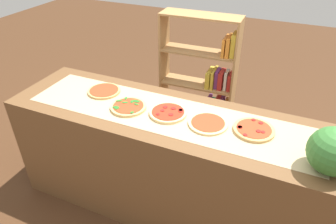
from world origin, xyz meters
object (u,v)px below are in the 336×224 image
(pizza_plain_3, at_px, (208,123))
(bookshelf, at_px, (206,93))
(pizza_spinach_1, at_px, (128,107))
(pizza_pepperoni_4, at_px, (254,130))
(pizza_plain_0, at_px, (104,91))
(pizza_pepperoni_2, at_px, (168,113))
(watermelon, at_px, (333,151))

(pizza_plain_3, bearing_deg, bookshelf, 107.20)
(pizza_spinach_1, xyz_separation_m, pizza_pepperoni_4, (0.91, 0.08, -0.00))
(pizza_plain_3, bearing_deg, pizza_pepperoni_4, 9.17)
(pizza_plain_0, xyz_separation_m, pizza_pepperoni_2, (0.60, -0.10, 0.00))
(pizza_spinach_1, distance_m, pizza_pepperoni_4, 0.91)
(pizza_pepperoni_4, distance_m, bookshelf, 1.15)
(pizza_plain_3, xyz_separation_m, pizza_pepperoni_4, (0.30, 0.05, 0.00))
(bookshelf, bearing_deg, pizza_plain_0, -124.73)
(pizza_spinach_1, relative_size, bookshelf, 0.19)
(pizza_pepperoni_2, xyz_separation_m, watermelon, (1.05, -0.16, 0.12))
(pizza_plain_3, height_order, watermelon, watermelon)
(pizza_plain_0, bearing_deg, pizza_spinach_1, -23.95)
(pizza_plain_3, distance_m, watermelon, 0.77)
(pizza_spinach_1, distance_m, watermelon, 1.36)
(pizza_spinach_1, bearing_deg, watermelon, -5.23)
(watermelon, bearing_deg, pizza_pepperoni_2, 171.24)
(pizza_pepperoni_2, height_order, watermelon, watermelon)
(pizza_plain_0, height_order, pizza_spinach_1, pizza_spinach_1)
(pizza_pepperoni_2, bearing_deg, watermelon, -8.76)
(pizza_plain_0, relative_size, pizza_pepperoni_4, 0.96)
(pizza_pepperoni_4, distance_m, watermelon, 0.51)
(pizza_spinach_1, height_order, watermelon, watermelon)
(pizza_pepperoni_2, bearing_deg, pizza_plain_0, 170.99)
(pizza_pepperoni_2, relative_size, watermelon, 0.98)
(pizza_spinach_1, height_order, pizza_pepperoni_2, same)
(pizza_plain_3, bearing_deg, pizza_plain_0, 173.74)
(pizza_plain_0, distance_m, pizza_pepperoni_4, 1.21)
(pizza_pepperoni_4, bearing_deg, pizza_spinach_1, -174.76)
(pizza_plain_0, bearing_deg, pizza_pepperoni_2, -9.01)
(pizza_plain_0, xyz_separation_m, pizza_spinach_1, (0.30, -0.13, 0.00))
(pizza_plain_0, xyz_separation_m, pizza_plain_3, (0.91, -0.10, -0.00))
(pizza_plain_0, height_order, bookshelf, bookshelf)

